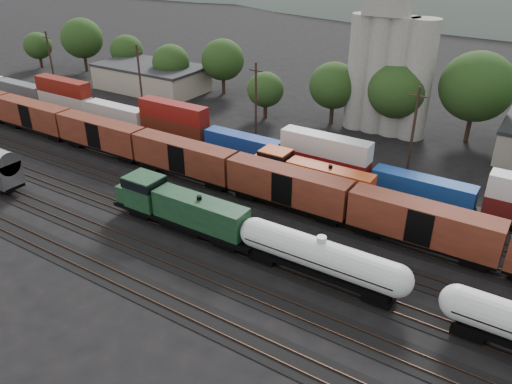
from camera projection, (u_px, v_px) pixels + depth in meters
The scene contains 11 objects.
ground at pixel (241, 221), 56.21m from camera, with size 600.00×600.00×0.00m, color black.
tracks at pixel (241, 220), 56.19m from camera, with size 180.00×33.20×0.20m.
green_locomotive at pixel (177, 206), 53.53m from camera, with size 18.35×3.24×4.86m.
tank_car_a at pixel (320, 256), 45.44m from camera, with size 17.11×3.06×4.48m.
orange_locomotive at pixel (307, 174), 61.05m from camera, with size 17.91×2.98×4.48m.
boxcar_string at pixel (351, 204), 53.33m from camera, with size 153.60×2.90×4.20m.
container_wall at pixel (296, 154), 66.85m from camera, with size 160.00×2.60×5.80m.
grain_silo at pixel (389, 62), 76.34m from camera, with size 13.40×5.00×29.00m.
industrial_sheds at pixel (401, 121), 78.22m from camera, with size 119.38×17.26×5.10m.
tree_band at pixel (466, 98), 72.05m from camera, with size 169.02×22.00×13.82m.
utility_poles at pixel (328, 115), 69.78m from camera, with size 122.20×0.36×12.00m.
Camera 1 is at (27.41, -39.82, 28.92)m, focal length 35.00 mm.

